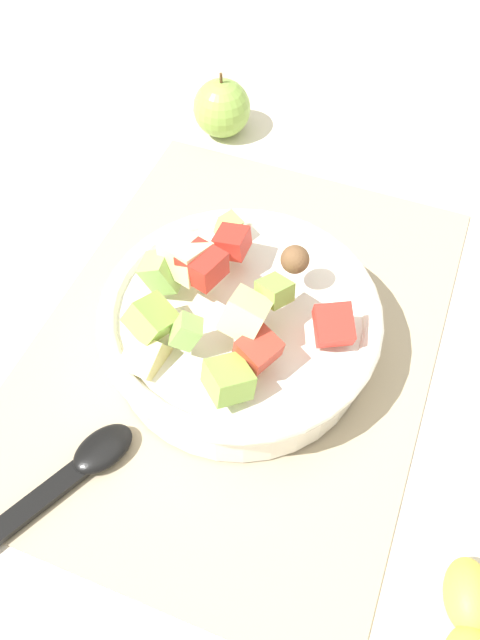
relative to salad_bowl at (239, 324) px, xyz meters
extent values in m
plane|color=silver|center=(-0.01, -0.01, -0.04)|extent=(2.40, 2.40, 0.00)
cube|color=tan|center=(-0.01, -0.01, -0.04)|extent=(0.50, 0.37, 0.01)
cylinder|color=white|center=(0.00, 0.00, -0.01)|extent=(0.24, 0.24, 0.06)
torus|color=white|center=(0.00, 0.00, 0.02)|extent=(0.25, 0.25, 0.02)
cube|color=#8CB74C|center=(0.00, 0.03, 0.06)|extent=(0.04, 0.03, 0.03)
sphere|color=brown|center=(-0.04, 0.04, 0.06)|extent=(0.03, 0.03, 0.04)
cube|color=#9EC656|center=(0.05, -0.06, 0.04)|extent=(0.05, 0.05, 0.05)
cube|color=beige|center=(-0.02, -0.05, 0.06)|extent=(0.05, 0.05, 0.04)
cube|color=#A3CC6B|center=(-0.08, -0.04, 0.03)|extent=(0.02, 0.03, 0.03)
cube|color=#8CB74C|center=(0.08, 0.02, 0.04)|extent=(0.05, 0.05, 0.03)
cube|color=#BC3828|center=(0.05, 0.04, 0.05)|extent=(0.04, 0.04, 0.03)
cube|color=red|center=(-0.01, -0.04, 0.06)|extent=(0.04, 0.04, 0.03)
cube|color=beige|center=(0.03, 0.02, 0.06)|extent=(0.05, 0.04, 0.05)
cube|color=red|center=(-0.05, -0.03, 0.05)|extent=(0.03, 0.03, 0.03)
cube|color=red|center=(0.00, 0.08, 0.04)|extent=(0.05, 0.04, 0.03)
cube|color=#E5D684|center=(0.07, -0.05, 0.02)|extent=(0.04, 0.03, 0.04)
cube|color=#93C160|center=(0.05, -0.02, 0.05)|extent=(0.03, 0.03, 0.03)
cube|color=#93C160|center=(0.00, -0.07, 0.04)|extent=(0.03, 0.04, 0.04)
ellipsoid|color=black|center=(0.14, -0.07, -0.03)|extent=(0.07, 0.06, 0.01)
sphere|color=#8CB74C|center=(-0.30, -0.14, -0.01)|extent=(0.07, 0.07, 0.07)
cylinder|color=brown|center=(-0.30, -0.14, 0.03)|extent=(0.00, 0.00, 0.01)
ellipsoid|color=yellow|center=(0.15, 0.24, -0.03)|extent=(0.06, 0.05, 0.04)
camera|label=1|loc=(0.31, 0.12, 0.47)|focal=35.52mm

